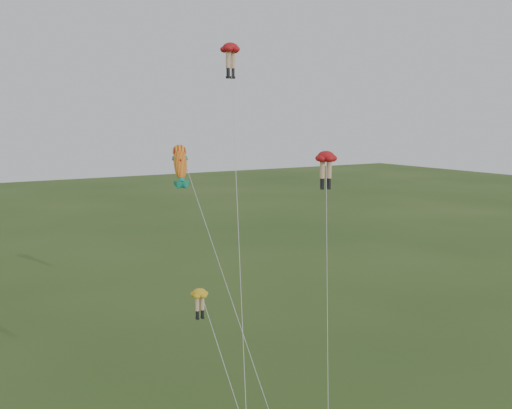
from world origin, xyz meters
TOP-DOWN VIEW (x-y plane):
  - legs_kite_red_high at (2.48, 9.18)m, footprint 6.41×12.59m
  - legs_kite_red_mid at (8.83, 7.03)m, footprint 6.85×9.09m
  - legs_kite_yellow at (-3.47, 1.60)m, footprint 1.35×5.92m
  - fish_kite at (-1.81, 7.79)m, footprint 2.44×10.69m

SIDE VIEW (x-z plane):
  - legs_kite_yellow at x=-3.47m, z-range 3.69..12.53m
  - legs_kite_red_mid at x=8.83m, z-range 6.96..22.43m
  - fish_kite at x=-1.81m, z-range 6.76..23.08m
  - legs_kite_red_high at x=2.48m, z-range 10.35..32.99m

